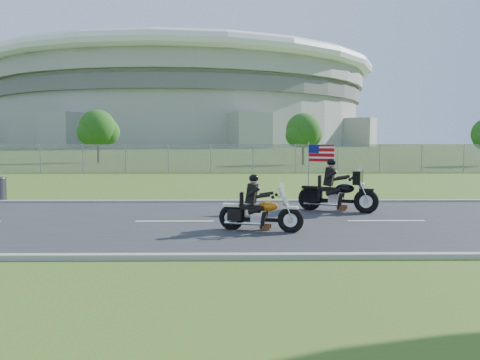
{
  "coord_description": "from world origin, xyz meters",
  "views": [
    {
      "loc": [
        -0.3,
        -13.04,
        2.35
      ],
      "look_at": [
        -0.15,
        0.0,
        1.21
      ],
      "focal_mm": 35.0,
      "sensor_mm": 36.0,
      "label": 1
    }
  ],
  "objects": [
    {
      "name": "ground",
      "position": [
        0.0,
        0.0,
        0.0
      ],
      "size": [
        420.0,
        420.0,
        0.0
      ],
      "primitive_type": "plane",
      "color": "#3D551A",
      "rests_on": "ground"
    },
    {
      "name": "tree_fence_near",
      "position": [
        6.04,
        30.04,
        2.97
      ],
      "size": [
        3.52,
        3.28,
        4.75
      ],
      "color": "#382316",
      "rests_on": "ground"
    },
    {
      "name": "curb_south",
      "position": [
        0.0,
        -4.05,
        0.05
      ],
      "size": [
        120.0,
        0.18,
        0.12
      ],
      "primitive_type": "cube",
      "color": "#9E9B93",
      "rests_on": "ground"
    },
    {
      "name": "motorcycle_follow",
      "position": [
        2.99,
        1.82,
        0.59
      ],
      "size": [
        2.46,
        1.33,
        2.16
      ],
      "rotation": [
        0.0,
        0.0,
        -0.38
      ],
      "color": "black",
      "rests_on": "ground"
    },
    {
      "name": "tree_fence_mid",
      "position": [
        -13.95,
        34.04,
        3.3
      ],
      "size": [
        3.96,
        3.69,
        5.3
      ],
      "color": "#382316",
      "rests_on": "ground"
    },
    {
      "name": "road",
      "position": [
        0.0,
        0.0,
        0.02
      ],
      "size": [
        120.0,
        8.0,
        0.04
      ],
      "primitive_type": "cube",
      "color": "#28282B",
      "rests_on": "ground"
    },
    {
      "name": "stadium",
      "position": [
        -20.0,
        170.0,
        15.58
      ],
      "size": [
        140.4,
        140.4,
        29.2
      ],
      "color": "#A3A099",
      "rests_on": "ground"
    },
    {
      "name": "curb_north",
      "position": [
        0.0,
        4.05,
        0.05
      ],
      "size": [
        120.0,
        0.18,
        0.12
      ],
      "primitive_type": "cube",
      "color": "#9E9B93",
      "rests_on": "ground"
    },
    {
      "name": "fence",
      "position": [
        -5.0,
        20.0,
        1.0
      ],
      "size": [
        60.0,
        0.03,
        2.0
      ],
      "primitive_type": "cube",
      "color": "gray",
      "rests_on": "ground"
    },
    {
      "name": "motorcycle_lead",
      "position": [
        0.32,
        -1.37,
        0.47
      ],
      "size": [
        2.16,
        0.9,
        1.48
      ],
      "rotation": [
        0.0,
        0.0,
        -0.26
      ],
      "color": "black",
      "rests_on": "ground"
    }
  ]
}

